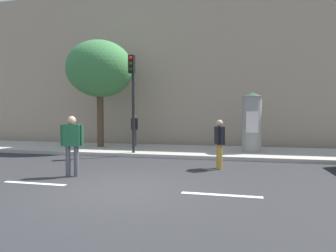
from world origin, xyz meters
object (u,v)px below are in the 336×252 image
traffic_light (132,87)px  poster_column (252,122)px  pedestrian_tallest (219,140)px  street_tree (100,69)px  pedestrian_in_light_jacket (134,127)px  pedestrian_in_dark_shirt (72,141)px

traffic_light → poster_column: size_ratio=1.58×
traffic_light → poster_column: traffic_light is taller
poster_column → pedestrian_tallest: size_ratio=1.61×
traffic_light → street_tree: (-2.44, 1.92, 1.13)m
street_tree → pedestrian_tallest: size_ratio=3.31×
traffic_light → pedestrian_in_light_jacket: 3.38m
pedestrian_in_dark_shirt → traffic_light: bearing=86.0°
pedestrian_in_light_jacket → pedestrian_in_dark_shirt: bearing=-85.1°
pedestrian_tallest → poster_column: bearing=71.7°
street_tree → pedestrian_in_light_jacket: (1.54, 0.79, -2.94)m
pedestrian_tallest → pedestrian_in_light_jacket: 6.68m
traffic_light → pedestrian_tallest: traffic_light is taller
pedestrian_in_dark_shirt → street_tree: bearing=109.2°
traffic_light → street_tree: 3.30m
street_tree → pedestrian_in_dark_shirt: (2.14, -6.16, -3.03)m
street_tree → pedestrian_in_dark_shirt: bearing=-70.8°
poster_column → pedestrian_tallest: 3.80m
street_tree → poster_column: bearing=-3.1°
poster_column → pedestrian_tallest: (-1.18, -3.58, -0.52)m
street_tree → pedestrian_tallest: 8.02m
street_tree → pedestrian_in_dark_shirt: street_tree is taller
poster_column → street_tree: (-7.40, 0.40, 2.60)m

